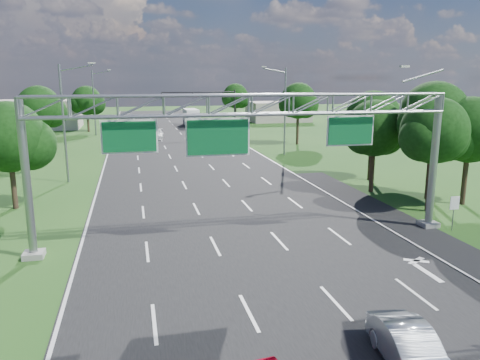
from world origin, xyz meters
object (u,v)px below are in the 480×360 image
object	(u,v)px
box_truck	(192,118)
traffic_signal	(214,101)
silver_sedan	(410,349)
regulatory_sign	(454,206)
sign_gantry	(252,116)

from	to	relation	value
box_truck	traffic_signal	bearing A→B (deg)	-79.73
traffic_signal	silver_sedan	xyz separation A→B (m)	(-5.26, -65.54, -4.50)
traffic_signal	box_truck	distance (m)	11.92
traffic_signal	box_truck	bearing A→B (deg)	102.09
silver_sedan	regulatory_sign	bearing A→B (deg)	55.97
regulatory_sign	traffic_signal	size ratio (longest dim) A/B	0.17
regulatory_sign	traffic_signal	distance (m)	54.37
regulatory_sign	silver_sedan	world-z (taller)	regulatory_sign
sign_gantry	silver_sedan	distance (m)	14.12
traffic_signal	silver_sedan	world-z (taller)	traffic_signal
sign_gantry	regulatory_sign	xyz separation A→B (m)	(12.07, -1.02, -5.38)
sign_gantry	box_truck	distance (m)	64.49
sign_gantry	box_truck	size ratio (longest dim) A/B	2.85
regulatory_sign	silver_sedan	bearing A→B (deg)	-131.49
regulatory_sign	box_truck	size ratio (longest dim) A/B	0.25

